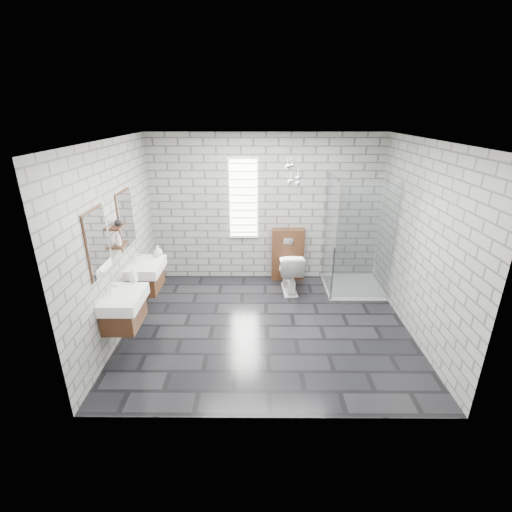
{
  "coord_description": "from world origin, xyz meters",
  "views": [
    {
      "loc": [
        -0.13,
        -4.83,
        3.06
      ],
      "look_at": [
        -0.16,
        0.35,
        1.0
      ],
      "focal_mm": 26.0,
      "sensor_mm": 36.0,
      "label": 1
    }
  ],
  "objects_px": {
    "shower_enclosure": "(351,265)",
    "toilet": "(289,271)",
    "vanity_right": "(144,268)",
    "cistern_panel": "(288,254)",
    "vanity_left": "(121,301)"
  },
  "relations": [
    {
      "from": "cistern_panel",
      "to": "vanity_right",
      "type": "bearing_deg",
      "value": -151.65
    },
    {
      "from": "shower_enclosure",
      "to": "cistern_panel",
      "type": "bearing_deg",
      "value": 154.27
    },
    {
      "from": "vanity_right",
      "to": "cistern_panel",
      "type": "height_order",
      "value": "vanity_right"
    },
    {
      "from": "toilet",
      "to": "vanity_left",
      "type": "bearing_deg",
      "value": 34.32
    },
    {
      "from": "vanity_left",
      "to": "vanity_right",
      "type": "distance_m",
      "value": 1.04
    },
    {
      "from": "shower_enclosure",
      "to": "toilet",
      "type": "bearing_deg",
      "value": 179.1
    },
    {
      "from": "vanity_right",
      "to": "shower_enclosure",
      "type": "height_order",
      "value": "shower_enclosure"
    },
    {
      "from": "vanity_right",
      "to": "shower_enclosure",
      "type": "xyz_separation_m",
      "value": [
        3.41,
        0.74,
        -0.25
      ]
    },
    {
      "from": "toilet",
      "to": "shower_enclosure",
      "type": "bearing_deg",
      "value": 175.75
    },
    {
      "from": "shower_enclosure",
      "to": "toilet",
      "type": "relative_size",
      "value": 2.71
    },
    {
      "from": "cistern_panel",
      "to": "toilet",
      "type": "bearing_deg",
      "value": -90.0
    },
    {
      "from": "vanity_right",
      "to": "toilet",
      "type": "bearing_deg",
      "value": 18.02
    },
    {
      "from": "cistern_panel",
      "to": "shower_enclosure",
      "type": "relative_size",
      "value": 0.49
    },
    {
      "from": "vanity_right",
      "to": "toilet",
      "type": "relative_size",
      "value": 2.1
    },
    {
      "from": "vanity_right",
      "to": "shower_enclosure",
      "type": "distance_m",
      "value": 3.5
    }
  ]
}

